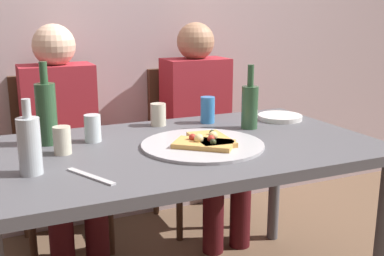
# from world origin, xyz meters

# --- Properties ---
(dining_table) EXTENTS (1.53, 0.88, 0.72)m
(dining_table) POSITION_xyz_m (0.00, 0.00, 0.65)
(dining_table) COLOR #4C4C51
(dining_table) RESTS_ON ground_plane
(pizza_tray) EXTENTS (0.47, 0.47, 0.01)m
(pizza_tray) POSITION_xyz_m (0.07, -0.05, 0.73)
(pizza_tray) COLOR #ADADB2
(pizza_tray) RESTS_ON dining_table
(pizza_slice_last) EXTENTS (0.25, 0.24, 0.05)m
(pizza_slice_last) POSITION_xyz_m (0.05, -0.09, 0.75)
(pizza_slice_last) COLOR tan
(pizza_slice_last) RESTS_ON pizza_tray
(pizza_slice_extra) EXTENTS (0.15, 0.23, 0.05)m
(pizza_slice_extra) POSITION_xyz_m (0.11, -0.05, 0.75)
(pizza_slice_extra) COLOR tan
(pizza_slice_extra) RESTS_ON pizza_tray
(wine_bottle) EXTENTS (0.07, 0.07, 0.28)m
(wine_bottle) POSITION_xyz_m (0.38, 0.12, 0.82)
(wine_bottle) COLOR #2D5133
(wine_bottle) RESTS_ON dining_table
(beer_bottle) EXTENTS (0.07, 0.07, 0.24)m
(beer_bottle) POSITION_xyz_m (-0.57, -0.12, 0.82)
(beer_bottle) COLOR #B2BCC1
(beer_bottle) RESTS_ON dining_table
(water_bottle) EXTENTS (0.08, 0.08, 0.32)m
(water_bottle) POSITION_xyz_m (-0.47, 0.22, 0.85)
(water_bottle) COLOR #2D5133
(water_bottle) RESTS_ON dining_table
(tumbler_near) EXTENTS (0.06, 0.06, 0.10)m
(tumbler_near) POSITION_xyz_m (-0.44, 0.07, 0.77)
(tumbler_near) COLOR beige
(tumbler_near) RESTS_ON dining_table
(tumbler_far) EXTENTS (0.07, 0.07, 0.11)m
(tumbler_far) POSITION_xyz_m (-0.30, 0.19, 0.78)
(tumbler_far) COLOR silver
(tumbler_far) RESTS_ON dining_table
(wine_glass) EXTENTS (0.07, 0.07, 0.10)m
(wine_glass) POSITION_xyz_m (0.03, 0.34, 0.77)
(wine_glass) COLOR beige
(wine_glass) RESTS_ON dining_table
(soda_can) EXTENTS (0.07, 0.07, 0.12)m
(soda_can) POSITION_xyz_m (0.26, 0.29, 0.78)
(soda_can) COLOR #337AC1
(soda_can) RESTS_ON dining_table
(plate_stack) EXTENTS (0.21, 0.21, 0.02)m
(plate_stack) POSITION_xyz_m (0.60, 0.21, 0.73)
(plate_stack) COLOR white
(plate_stack) RESTS_ON dining_table
(table_knife) EXTENTS (0.11, 0.21, 0.01)m
(table_knife) POSITION_xyz_m (-0.40, -0.22, 0.72)
(table_knife) COLOR #B7B7BC
(table_knife) RESTS_ON dining_table
(chair_left) EXTENTS (0.44, 0.44, 0.90)m
(chair_left) POSITION_xyz_m (-0.35, 0.84, 0.51)
(chair_left) COLOR #472D1E
(chair_left) RESTS_ON ground_plane
(chair_right) EXTENTS (0.44, 0.44, 0.90)m
(chair_right) POSITION_xyz_m (0.42, 0.84, 0.51)
(chair_right) COLOR #472D1E
(chair_right) RESTS_ON ground_plane
(guest_in_sweater) EXTENTS (0.36, 0.56, 1.17)m
(guest_in_sweater) POSITION_xyz_m (-0.35, 0.69, 0.64)
(guest_in_sweater) COLOR maroon
(guest_in_sweater) RESTS_ON ground_plane
(guest_in_beanie) EXTENTS (0.36, 0.56, 1.17)m
(guest_in_beanie) POSITION_xyz_m (0.42, 0.69, 0.64)
(guest_in_beanie) COLOR maroon
(guest_in_beanie) RESTS_ON ground_plane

